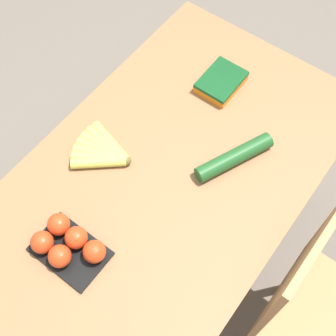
{
  "coord_description": "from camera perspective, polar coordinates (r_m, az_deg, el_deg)",
  "views": [
    {
      "loc": [
        0.58,
        0.44,
        2.07
      ],
      "look_at": [
        0.0,
        0.0,
        0.75
      ],
      "focal_mm": 50.0,
      "sensor_mm": 36.0,
      "label": 1
    }
  ],
  "objects": [
    {
      "name": "ground_plane",
      "position": [
        2.19,
        0.0,
        -9.61
      ],
      "size": [
        12.0,
        12.0,
        0.0
      ],
      "primitive_type": "plane",
      "color": "#665B51"
    },
    {
      "name": "dining_table",
      "position": [
        1.61,
        0.0,
        -2.18
      ],
      "size": [
        1.38,
        0.83,
        0.72
      ],
      "color": "olive",
      "rests_on": "ground_plane"
    },
    {
      "name": "chair",
      "position": [
        1.65,
        17.3,
        -16.12
      ],
      "size": [
        0.43,
        0.41,
        1.01
      ],
      "rotation": [
        0.0,
        0.0,
        3.13
      ],
      "color": "#A87547",
      "rests_on": "ground_plane"
    },
    {
      "name": "banana_bunch",
      "position": [
        1.56,
        -7.86,
        1.96
      ],
      "size": [
        0.19,
        0.2,
        0.04
      ],
      "color": "brown",
      "rests_on": "dining_table"
    },
    {
      "name": "tomato_pack",
      "position": [
        1.42,
        -12.23,
        -9.02
      ],
      "size": [
        0.15,
        0.22,
        0.08
      ],
      "color": "black",
      "rests_on": "dining_table"
    },
    {
      "name": "carrot_bag",
      "position": [
        1.72,
        6.5,
        10.45
      ],
      "size": [
        0.17,
        0.13,
        0.04
      ],
      "color": "orange",
      "rests_on": "dining_table"
    },
    {
      "name": "cucumber_near",
      "position": [
        1.54,
        8.07,
        1.31
      ],
      "size": [
        0.28,
        0.16,
        0.05
      ],
      "color": "#1E5123",
      "rests_on": "dining_table"
    }
  ]
}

